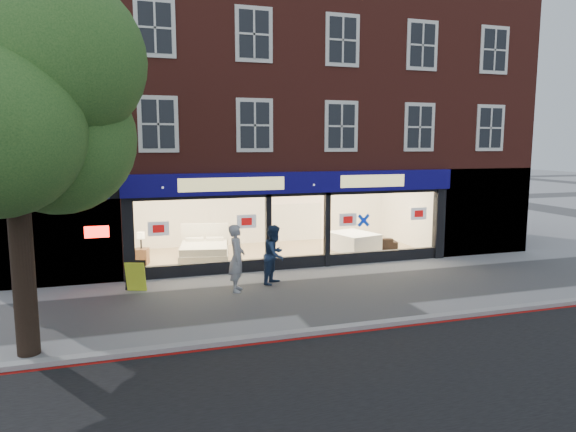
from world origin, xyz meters
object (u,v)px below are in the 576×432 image
mattress_stack (353,242)px  pedestrian_grey (237,258)px  a_board (136,276)px  display_bed (204,251)px  sofa (375,243)px  pedestrian_blue (275,254)px

mattress_stack → pedestrian_grey: 6.57m
mattress_stack → a_board: 8.66m
display_bed → mattress_stack: bearing=8.9°
a_board → pedestrian_grey: pedestrian_grey is taller
pedestrian_grey → sofa: bearing=-41.6°
sofa → a_board: a_board is taller
sofa → pedestrian_grey: 7.28m
display_bed → pedestrian_grey: bearing=-74.1°
a_board → pedestrian_blue: pedestrian_blue is taller
pedestrian_blue → sofa: bearing=-16.3°
pedestrian_grey → pedestrian_blue: 1.33m
mattress_stack → a_board: size_ratio=2.33×
mattress_stack → sofa: (0.88, -0.08, -0.10)m
display_bed → mattress_stack: 5.76m
pedestrian_grey → pedestrian_blue: (1.25, 0.44, -0.07)m
pedestrian_grey → pedestrian_blue: bearing=-52.7°
mattress_stack → pedestrian_grey: (-5.38, -3.75, 0.52)m
display_bed → sofa: size_ratio=1.40×
mattress_stack → sofa: 0.89m
pedestrian_grey → a_board: bearing=90.7°
display_bed → pedestrian_blue: size_ratio=1.31×
pedestrian_grey → display_bed: bearing=23.7°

